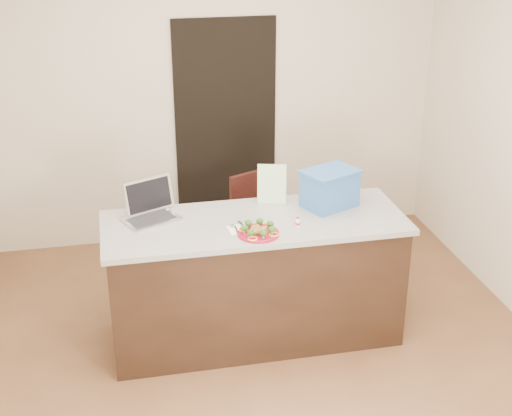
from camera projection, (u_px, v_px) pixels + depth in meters
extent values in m
plane|color=brown|center=(262.00, 354.00, 4.97)|extent=(4.00, 4.00, 0.00)
plane|color=beige|center=(213.00, 93.00, 6.21)|extent=(4.00, 0.00, 4.00)
plane|color=beige|center=(380.00, 365.00, 2.63)|extent=(4.00, 0.00, 4.00)
cube|color=black|center=(226.00, 131.00, 6.35)|extent=(0.90, 0.02, 2.00)
cube|color=black|center=(255.00, 282.00, 5.01)|extent=(2.00, 0.70, 0.88)
cube|color=beige|center=(255.00, 223.00, 4.83)|extent=(2.06, 0.76, 0.04)
cylinder|color=maroon|center=(258.00, 233.00, 4.61)|extent=(0.27, 0.27, 0.02)
torus|color=maroon|center=(258.00, 233.00, 4.61)|extent=(0.27, 0.27, 0.01)
sphere|color=olive|center=(258.00, 230.00, 4.60)|extent=(0.04, 0.04, 0.04)
sphere|color=olive|center=(258.00, 227.00, 4.63)|extent=(0.04, 0.04, 0.04)
sphere|color=olive|center=(254.00, 228.00, 4.62)|extent=(0.04, 0.04, 0.04)
sphere|color=olive|center=(253.00, 230.00, 4.60)|extent=(0.04, 0.04, 0.04)
sphere|color=olive|center=(255.00, 231.00, 4.58)|extent=(0.04, 0.04, 0.04)
sphere|color=olive|center=(259.00, 232.00, 4.57)|extent=(0.04, 0.04, 0.04)
sphere|color=olive|center=(263.00, 231.00, 4.58)|extent=(0.04, 0.04, 0.04)
sphere|color=olive|center=(264.00, 229.00, 4.61)|extent=(0.04, 0.04, 0.04)
ellipsoid|color=#1C4412|center=(270.00, 224.00, 4.64)|extent=(0.05, 0.05, 0.04)
ellipsoid|color=#1C4412|center=(260.00, 221.00, 4.68)|extent=(0.05, 0.05, 0.04)
ellipsoid|color=#1C4412|center=(248.00, 223.00, 4.65)|extent=(0.05, 0.05, 0.04)
ellipsoid|color=#1C4412|center=(244.00, 228.00, 4.58)|extent=(0.05, 0.05, 0.04)
ellipsoid|color=#1C4412|center=(251.00, 233.00, 4.52)|extent=(0.05, 0.05, 0.04)
ellipsoid|color=#1C4412|center=(263.00, 233.00, 4.52)|extent=(0.05, 0.05, 0.04)
ellipsoid|color=#1C4412|center=(272.00, 229.00, 4.57)|extent=(0.05, 0.05, 0.04)
torus|color=yellow|center=(264.00, 225.00, 4.70)|extent=(0.07, 0.07, 0.01)
torus|color=yellow|center=(243.00, 229.00, 4.64)|extent=(0.07, 0.07, 0.01)
torus|color=yellow|center=(253.00, 239.00, 4.52)|extent=(0.07, 0.07, 0.01)
torus|color=yellow|center=(274.00, 234.00, 4.58)|extent=(0.07, 0.07, 0.01)
cube|color=white|center=(239.00, 229.00, 4.68)|extent=(0.15, 0.15, 0.01)
cube|color=#B5B3B8|center=(237.00, 230.00, 4.66)|extent=(0.01, 0.12, 0.00)
cube|color=#B5B3B8|center=(235.00, 226.00, 4.72)|extent=(0.03, 0.05, 0.00)
cube|color=silver|center=(245.00, 231.00, 4.64)|extent=(0.04, 0.10, 0.01)
cube|color=#B5B3B8|center=(242.00, 224.00, 4.74)|extent=(0.04, 0.12, 0.00)
cylinder|color=white|center=(298.00, 223.00, 4.72)|extent=(0.03, 0.03, 0.05)
cylinder|color=white|center=(298.00, 219.00, 4.71)|extent=(0.02, 0.02, 0.01)
cylinder|color=red|center=(298.00, 218.00, 4.71)|extent=(0.02, 0.02, 0.01)
cylinder|color=red|center=(298.00, 223.00, 4.72)|extent=(0.03, 0.03, 0.02)
cube|color=#BDBCC1|center=(151.00, 219.00, 4.82)|extent=(0.43, 0.37, 0.02)
cube|color=#BDBCC1|center=(149.00, 195.00, 4.88)|extent=(0.35, 0.21, 0.23)
cube|color=black|center=(149.00, 195.00, 4.87)|extent=(0.31, 0.18, 0.20)
cube|color=black|center=(151.00, 219.00, 4.80)|extent=(0.35, 0.28, 0.00)
cube|color=white|center=(272.00, 184.00, 5.03)|extent=(0.21, 0.09, 0.29)
cube|color=#2D5CA2|center=(330.00, 190.00, 4.99)|extent=(0.42, 0.37, 0.25)
cube|color=#2D5CA2|center=(330.00, 172.00, 4.93)|extent=(0.45, 0.40, 0.02)
cube|color=#34120F|center=(256.00, 235.00, 5.73)|extent=(0.53, 0.53, 0.04)
cube|color=#34120F|center=(251.00, 198.00, 5.79)|extent=(0.38, 0.20, 0.46)
cylinder|color=#34120F|center=(239.00, 271.00, 5.63)|extent=(0.03, 0.03, 0.43)
cylinder|color=#34120F|center=(281.00, 266.00, 5.70)|extent=(0.03, 0.03, 0.43)
cylinder|color=#34120F|center=(231.00, 251.00, 5.94)|extent=(0.03, 0.03, 0.43)
cylinder|color=#34120F|center=(271.00, 247.00, 6.00)|extent=(0.03, 0.03, 0.43)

